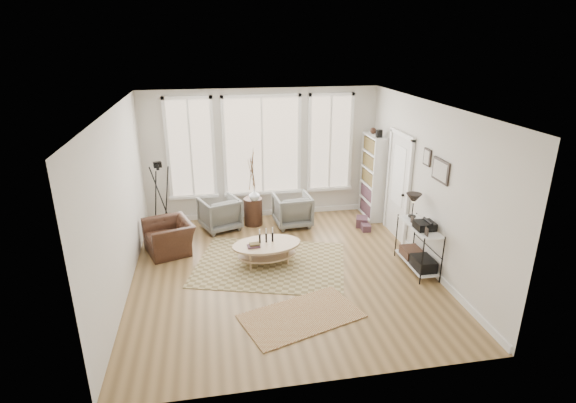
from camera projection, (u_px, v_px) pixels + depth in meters
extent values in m
plane|color=olive|center=(283.00, 272.00, 7.97)|extent=(5.50, 5.50, 0.00)
plane|color=white|center=(282.00, 107.00, 6.96)|extent=(5.50, 5.50, 0.00)
cube|color=beige|center=(262.00, 154.00, 10.01)|extent=(5.20, 0.04, 2.90)
cube|color=beige|center=(324.00, 277.00, 4.93)|extent=(5.20, 0.04, 2.90)
cube|color=beige|center=(119.00, 205.00, 7.04)|extent=(0.04, 5.50, 2.90)
cube|color=beige|center=(428.00, 186.00, 7.90)|extent=(0.04, 5.50, 2.90)
cube|color=white|center=(263.00, 212.00, 10.48)|extent=(5.10, 0.04, 0.12)
cube|color=white|center=(419.00, 257.00, 8.38)|extent=(0.03, 5.40, 0.12)
cube|color=#D7B589|center=(262.00, 146.00, 9.92)|extent=(1.60, 0.03, 2.10)
cube|color=#D7B589|center=(191.00, 149.00, 9.66)|extent=(0.90, 0.03, 2.10)
cube|color=#D7B589|center=(330.00, 143.00, 10.18)|extent=(0.90, 0.03, 2.10)
cube|color=white|center=(262.00, 146.00, 9.90)|extent=(1.74, 0.06, 2.24)
cube|color=white|center=(191.00, 149.00, 9.64)|extent=(1.04, 0.06, 2.24)
cube|color=white|center=(330.00, 143.00, 10.16)|extent=(1.04, 0.06, 2.24)
cube|color=white|center=(263.00, 193.00, 10.26)|extent=(4.10, 0.12, 0.06)
cube|color=silver|center=(398.00, 187.00, 9.10)|extent=(0.04, 0.88, 2.10)
cube|color=white|center=(398.00, 176.00, 9.01)|extent=(0.01, 0.55, 1.20)
cube|color=white|center=(408.00, 195.00, 8.64)|extent=(0.06, 0.08, 2.18)
cube|color=white|center=(388.00, 180.00, 9.55)|extent=(0.06, 0.08, 2.18)
cube|color=white|center=(402.00, 134.00, 8.71)|extent=(0.06, 1.06, 0.08)
sphere|color=black|center=(403.00, 195.00, 8.80)|extent=(0.06, 0.06, 0.06)
cube|color=white|center=(379.00, 183.00, 9.72)|extent=(0.30, 0.03, 1.90)
cube|color=white|center=(366.00, 172.00, 10.48)|extent=(0.30, 0.03, 1.90)
cube|color=white|center=(379.00, 177.00, 10.12)|extent=(0.02, 0.85, 1.90)
cube|color=white|center=(373.00, 177.00, 10.10)|extent=(0.30, 0.81, 1.90)
cube|color=maroon|center=(373.00, 177.00, 10.10)|extent=(0.24, 0.75, 1.76)
cube|color=black|center=(379.00, 134.00, 9.56)|extent=(0.12, 0.10, 0.16)
sphere|color=#3D2217|center=(373.00, 131.00, 9.88)|extent=(0.14, 0.14, 0.14)
cube|color=white|center=(416.00, 262.00, 8.05)|extent=(0.37, 1.07, 0.03)
cube|color=white|center=(420.00, 227.00, 7.81)|extent=(0.37, 1.07, 0.02)
cylinder|color=black|center=(422.00, 262.00, 7.42)|extent=(0.02, 0.02, 0.85)
cylinder|color=black|center=(442.00, 260.00, 7.48)|extent=(0.02, 0.02, 0.85)
cylinder|color=black|center=(396.00, 235.00, 8.40)|extent=(0.02, 0.02, 0.85)
cylinder|color=black|center=(414.00, 234.00, 8.46)|extent=(0.02, 0.02, 0.85)
cylinder|color=black|center=(412.00, 216.00, 8.11)|extent=(0.14, 0.14, 0.02)
cylinder|color=black|center=(413.00, 209.00, 8.06)|extent=(0.02, 0.02, 0.30)
cone|color=black|center=(414.00, 198.00, 7.99)|extent=(0.28, 0.28, 0.18)
cube|color=black|center=(425.00, 225.00, 7.64)|extent=(0.32, 0.30, 0.13)
cube|color=black|center=(423.00, 263.00, 7.78)|extent=(0.32, 0.45, 0.20)
cube|color=#3D2217|center=(411.00, 252.00, 8.22)|extent=(0.32, 0.40, 0.16)
cube|color=black|center=(427.00, 232.00, 7.37)|extent=(0.02, 0.10, 0.14)
cube|color=black|center=(412.00, 220.00, 7.87)|extent=(0.02, 0.10, 0.12)
cube|color=black|center=(441.00, 171.00, 7.39)|extent=(0.03, 0.52, 0.38)
cube|color=silver|center=(440.00, 171.00, 7.39)|extent=(0.01, 0.44, 0.30)
cube|color=black|center=(427.00, 157.00, 7.81)|extent=(0.03, 0.24, 0.30)
cube|color=silver|center=(427.00, 157.00, 7.81)|extent=(0.01, 0.18, 0.24)
cube|color=brown|center=(270.00, 264.00, 8.24)|extent=(3.12, 2.67, 0.01)
cube|color=brown|center=(302.00, 316.00, 6.69)|extent=(1.95, 1.47, 0.01)
ellipsoid|color=tan|center=(267.00, 254.00, 8.22)|extent=(1.14, 0.79, 0.03)
ellipsoid|color=tan|center=(267.00, 244.00, 8.15)|extent=(1.33, 0.92, 0.04)
cylinder|color=tan|center=(249.00, 261.00, 7.98)|extent=(0.04, 0.04, 0.36)
cylinder|color=tan|center=(287.00, 258.00, 8.09)|extent=(0.04, 0.04, 0.36)
cylinder|color=tan|center=(247.00, 251.00, 8.34)|extent=(0.04, 0.04, 0.36)
cylinder|color=tan|center=(284.00, 248.00, 8.46)|extent=(0.04, 0.04, 0.36)
cylinder|color=black|center=(260.00, 238.00, 8.14)|extent=(0.04, 0.04, 0.18)
cylinder|color=black|center=(266.00, 238.00, 8.16)|extent=(0.04, 0.04, 0.18)
cylinder|color=black|center=(273.00, 237.00, 8.18)|extent=(0.04, 0.04, 0.18)
cube|color=#314422|center=(254.00, 245.00, 8.01)|extent=(0.22, 0.16, 0.06)
imported|color=slate|center=(220.00, 213.00, 9.64)|extent=(0.98, 1.00, 0.71)
imported|color=slate|center=(292.00, 210.00, 9.82)|extent=(0.82, 0.84, 0.71)
cylinder|color=#3D2217|center=(253.00, 211.00, 9.88)|extent=(0.40, 0.40, 0.61)
imported|color=silver|center=(254.00, 195.00, 9.62)|extent=(0.29, 0.29, 0.25)
imported|color=#3D2217|center=(169.00, 237.00, 8.63)|extent=(1.15, 1.08, 0.61)
cylinder|color=black|center=(158.00, 168.00, 8.98)|extent=(0.07, 0.07, 0.07)
cube|color=black|center=(157.00, 165.00, 8.95)|extent=(0.18, 0.15, 0.11)
cylinder|color=black|center=(157.00, 166.00, 8.87)|extent=(0.07, 0.09, 0.07)
cube|color=maroon|center=(362.00, 222.00, 9.86)|extent=(0.34, 0.38, 0.20)
cube|color=maroon|center=(366.00, 228.00, 9.62)|extent=(0.20, 0.25, 0.15)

